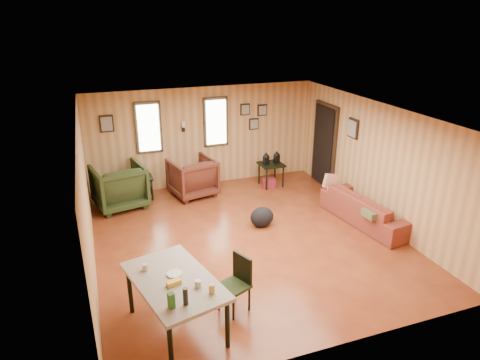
# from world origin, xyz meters

# --- Properties ---
(room) EXTENTS (5.54, 6.04, 2.44)m
(room) POSITION_xyz_m (0.17, 0.27, 1.21)
(room) COLOR brown
(room) RESTS_ON ground
(sofa) EXTENTS (0.89, 2.17, 0.82)m
(sofa) POSITION_xyz_m (2.55, -0.18, 0.41)
(sofa) COLOR maroon
(sofa) RESTS_ON ground
(recliner_brown) EXTENTS (1.11, 1.07, 0.98)m
(recliner_brown) POSITION_xyz_m (-0.46, 2.39, 0.49)
(recliner_brown) COLOR #4D2217
(recliner_brown) RESTS_ON ground
(recliner_green) EXTENTS (1.20, 1.15, 1.06)m
(recliner_green) POSITION_xyz_m (-2.11, 2.29, 0.53)
(recliner_green) COLOR #233116
(recliner_green) RESTS_ON ground
(end_table) EXTENTS (0.51, 0.46, 0.64)m
(end_table) POSITION_xyz_m (-1.61, 2.57, 0.36)
(end_table) COLOR black
(end_table) RESTS_ON ground
(side_table) EXTENTS (0.57, 0.57, 0.88)m
(side_table) POSITION_xyz_m (1.49, 2.31, 0.60)
(side_table) COLOR black
(side_table) RESTS_ON ground
(cooler) EXTENTS (0.35, 0.29, 0.22)m
(cooler) POSITION_xyz_m (1.39, 2.20, 0.11)
(cooler) COLOR maroon
(cooler) RESTS_ON ground
(backpack) EXTENTS (0.52, 0.41, 0.41)m
(backpack) POSITION_xyz_m (0.46, 0.37, 0.21)
(backpack) COLOR black
(backpack) RESTS_ON ground
(sofa_pillows) EXTENTS (0.45, 1.74, 0.36)m
(sofa_pillows) POSITION_xyz_m (2.28, -0.01, 0.50)
(sofa_pillows) COLOR #4A532E
(sofa_pillows) RESTS_ON sofa
(dining_table) EXTENTS (1.27, 1.72, 1.01)m
(dining_table) POSITION_xyz_m (-1.76, -2.00, 0.72)
(dining_table) COLOR gray
(dining_table) RESTS_ON ground
(dining_chair) EXTENTS (0.50, 0.50, 0.84)m
(dining_chair) POSITION_xyz_m (-0.85, -1.85, 0.47)
(dining_chair) COLOR #233116
(dining_chair) RESTS_ON ground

